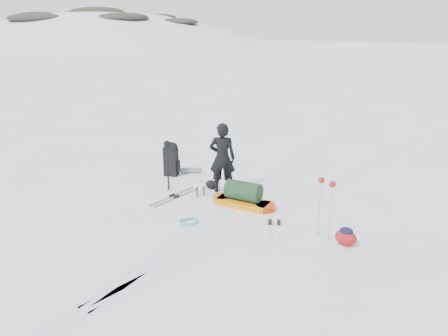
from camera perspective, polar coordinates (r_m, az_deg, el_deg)
The scene contains 13 objects.
ground at distance 10.92m, azimuth 1.39°, elevation -4.67°, with size 200.00×200.00×0.00m, color white.
ski_tracks at distance 11.33m, azimuth 6.43°, elevation -3.88°, with size 3.38×17.97×0.01m.
skier at distance 11.37m, azimuth -0.22°, elevation 1.31°, with size 0.68×0.45×1.87m, color black.
pulk_sled at distance 10.70m, azimuth 2.54°, elevation -3.77°, with size 1.69×0.67×0.63m.
expedition_rucksack at distance 12.87m, azimuth -6.60°, elevation 1.01°, with size 0.88×0.93×0.99m.
ski_poles_black at distance 11.53m, azimuth -7.45°, elevation 2.38°, with size 0.17×0.18×1.38m.
ski_poles_silver at distance 9.04m, azimuth 13.23°, elevation -2.69°, with size 0.40×0.23×1.31m.
touring_skis_grey at distance 11.38m, azimuth -6.51°, elevation -3.74°, with size 0.33×1.61×0.06m.
touring_skis_white at distance 9.92m, azimuth 6.59°, elevation -7.18°, with size 1.17×1.85×0.07m.
rope_coil at distance 9.94m, azimuth -4.58°, elevation -6.98°, with size 0.55×0.55×0.05m.
small_daypack at distance 9.25m, azimuth 15.63°, elevation -8.60°, with size 0.55×0.53×0.38m.
thermos_pair at distance 11.37m, azimuth -3.12°, elevation -3.09°, with size 0.16×0.24×0.25m.
stuff_sack at distance 11.85m, azimuth -1.62°, elevation -2.17°, with size 0.37×0.29×0.23m.
Camera 1 is at (5.47, -8.42, 4.28)m, focal length 35.00 mm.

